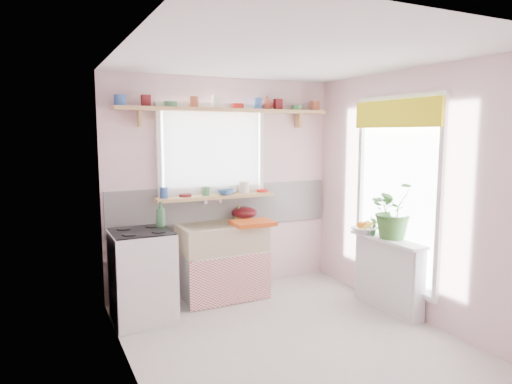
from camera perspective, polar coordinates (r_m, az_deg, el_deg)
name	(u,v)px	position (r m, az deg, el deg)	size (l,w,h in m)	color
room	(305,178)	(5.04, 6.12, 1.71)	(3.20, 3.20, 3.20)	beige
sink_unit	(222,260)	(5.23, -4.24, -8.53)	(0.95, 0.65, 1.11)	white
cooker	(143,276)	(4.73, -14.00, -10.10)	(0.58, 0.58, 0.93)	white
radiator_ledge	(388,273)	(5.09, 16.19, -9.66)	(0.22, 0.95, 0.78)	white
windowsill	(216,197)	(5.25, -5.07, -0.57)	(1.40, 0.22, 0.04)	tan
pine_shelf	(227,110)	(5.26, -3.61, 10.16)	(2.52, 0.24, 0.04)	tan
shelf_crockery	(225,104)	(5.25, -3.85, 10.98)	(2.47, 0.11, 0.12)	#3359A5
sill_crockery	(211,190)	(5.23, -5.59, 0.20)	(1.35, 0.11, 0.12)	#3359A5
dish_tray	(253,223)	(5.07, -0.39, -3.90)	(0.45, 0.34, 0.04)	#CC4812
colander	(245,213)	(5.45, -1.44, -2.59)	(0.31, 0.31, 0.14)	#500D13
jade_plant	(394,210)	(4.95, 16.88, -2.14)	(0.54, 0.47, 0.60)	#3B6D2B
fruit_bowl	(365,230)	(5.15, 13.45, -4.66)	(0.27, 0.27, 0.07)	silver
herb_pot	(373,226)	(5.03, 14.44, -4.14)	(0.11, 0.07, 0.21)	#29682F
soap_bottle_sink	(239,212)	(5.42, -2.14, -2.48)	(0.08, 0.08, 0.17)	#D0CE5C
sill_cup	(232,189)	(5.39, -2.96, 0.39)	(0.12, 0.12, 0.10)	silver
sill_bowl	(226,192)	(5.23, -3.78, -0.04)	(0.19, 0.19, 0.06)	#3770B2
shelf_vase	(267,103)	(5.54, 1.41, 11.05)	(0.15, 0.15, 0.16)	#A74233
cooker_bottle	(160,214)	(4.73, -11.85, -2.73)	(0.10, 0.10, 0.26)	#387148
fruit	(365,225)	(5.14, 13.48, -4.01)	(0.20, 0.14, 0.10)	orange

